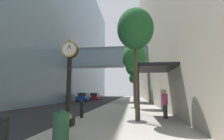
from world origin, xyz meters
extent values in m
plane|color=#262628|center=(0.00, 27.00, 0.00)|extent=(110.00, 110.00, 0.00)
cube|color=#9E998E|center=(3.16, 30.00, 0.07)|extent=(6.31, 80.00, 0.14)
cube|color=#758EA8|center=(-12.78, 30.00, 16.54)|extent=(9.00, 80.00, 33.08)
cube|color=#849EB2|center=(-0.98, 28.35, 7.93)|extent=(15.19, 3.20, 3.06)
cube|color=gray|center=(-0.98, 28.35, 9.58)|extent=(15.19, 3.40, 0.24)
cube|color=#A89E89|center=(10.81, 30.00, 16.44)|extent=(9.00, 80.00, 32.87)
cube|color=black|center=(0.54, 6.06, 0.32)|extent=(0.55, 0.55, 0.35)
cylinder|color=gold|center=(0.54, 6.06, 0.58)|extent=(0.39, 0.38, 0.18)
cylinder|color=black|center=(0.54, 6.06, 2.05)|extent=(0.22, 0.22, 2.76)
cylinder|color=black|center=(0.54, 6.06, 3.85)|extent=(0.84, 0.28, 0.84)
torus|color=gold|center=(0.54, 5.90, 3.85)|extent=(0.82, 0.05, 0.82)
cylinder|color=silver|center=(0.54, 5.91, 3.85)|extent=(0.69, 0.01, 0.69)
cylinder|color=silver|center=(0.54, 6.21, 3.85)|extent=(0.69, 0.01, 0.69)
sphere|color=gold|center=(0.54, 6.06, 4.34)|extent=(0.16, 0.16, 0.16)
cube|color=black|center=(0.50, 5.90, 3.93)|extent=(0.10, 0.01, 0.17)
cube|color=black|center=(0.59, 5.90, 3.97)|extent=(0.13, 0.01, 0.25)
cylinder|color=black|center=(0.41, 2.11, 0.58)|extent=(0.23, 0.23, 0.88)
sphere|color=black|center=(0.41, 2.11, 1.09)|extent=(0.24, 0.24, 0.24)
cylinder|color=black|center=(0.41, 8.74, 0.58)|extent=(0.23, 0.23, 0.88)
sphere|color=black|center=(0.41, 8.74, 1.09)|extent=(0.24, 0.24, 0.24)
cylinder|color=#333335|center=(3.85, 7.63, 0.15)|extent=(1.10, 1.10, 0.02)
cylinder|color=#4C3D2D|center=(3.85, 7.63, 2.38)|extent=(0.18, 0.18, 4.47)
ellipsoid|color=#23602D|center=(3.85, 7.63, 5.41)|extent=(2.11, 2.11, 2.43)
cylinder|color=#333335|center=(3.85, 15.87, 0.15)|extent=(1.10, 1.10, 0.02)
cylinder|color=brown|center=(3.85, 15.87, 2.29)|extent=(0.18, 0.18, 4.31)
ellipsoid|color=#2D7033|center=(3.85, 15.87, 5.39)|extent=(2.52, 2.52, 2.90)
cylinder|color=#333335|center=(3.85, 24.12, 0.15)|extent=(1.10, 1.10, 0.02)
cylinder|color=#4C3D2D|center=(3.85, 24.12, 2.44)|extent=(0.18, 0.18, 4.59)
ellipsoid|color=#23602D|center=(3.85, 24.12, 5.67)|extent=(2.50, 2.50, 2.87)
cylinder|color=#333335|center=(3.85, 32.36, 0.15)|extent=(1.10, 1.10, 0.02)
cylinder|color=brown|center=(3.85, 32.36, 2.01)|extent=(0.18, 0.18, 3.74)
ellipsoid|color=#2D7033|center=(3.85, 32.36, 4.57)|extent=(1.82, 1.82, 2.09)
cylinder|color=#234C33|center=(1.31, 3.52, 0.60)|extent=(0.52, 0.52, 0.92)
cone|color=#183523|center=(1.31, 3.52, 1.11)|extent=(0.53, 0.53, 0.16)
cylinder|color=#23232D|center=(5.60, 8.96, 0.56)|extent=(0.35, 0.35, 0.83)
cylinder|color=#C6336B|center=(5.60, 8.96, 1.31)|extent=(0.46, 0.46, 0.67)
sphere|color=beige|center=(5.60, 8.96, 1.78)|extent=(0.26, 0.26, 0.26)
cube|color=black|center=(5.11, 9.64, 3.34)|extent=(2.40, 3.60, 0.20)
cylinder|color=#333338|center=(3.99, 8.04, 1.74)|extent=(0.10, 0.10, 3.20)
cylinder|color=#333338|center=(3.99, 11.24, 1.74)|extent=(0.10, 0.10, 3.20)
cube|color=#AD191E|center=(-5.17, 37.60, 0.61)|extent=(2.00, 4.45, 0.77)
cube|color=#282D38|center=(-5.18, 37.38, 1.29)|extent=(1.71, 2.51, 0.63)
cylinder|color=black|center=(-6.04, 39.13, 0.32)|extent=(0.24, 0.65, 0.64)
cylinder|color=black|center=(-4.20, 39.06, 0.32)|extent=(0.24, 0.65, 0.64)
cylinder|color=black|center=(-6.15, 36.14, 0.32)|extent=(0.24, 0.65, 0.64)
cylinder|color=black|center=(-4.30, 36.08, 0.32)|extent=(0.24, 0.65, 0.64)
cube|color=navy|center=(-5.75, 30.23, 0.63)|extent=(1.87, 4.19, 0.81)
cube|color=#282D38|center=(-5.76, 30.03, 1.34)|extent=(1.61, 2.36, 0.66)
cylinder|color=black|center=(-6.59, 31.67, 0.32)|extent=(0.24, 0.65, 0.64)
cylinder|color=black|center=(-4.83, 31.62, 0.32)|extent=(0.24, 0.65, 0.64)
cylinder|color=black|center=(-6.67, 28.85, 0.32)|extent=(0.24, 0.65, 0.64)
cylinder|color=black|center=(-4.91, 28.80, 0.32)|extent=(0.24, 0.65, 0.64)
camera|label=1|loc=(3.65, -1.95, 1.72)|focal=27.22mm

